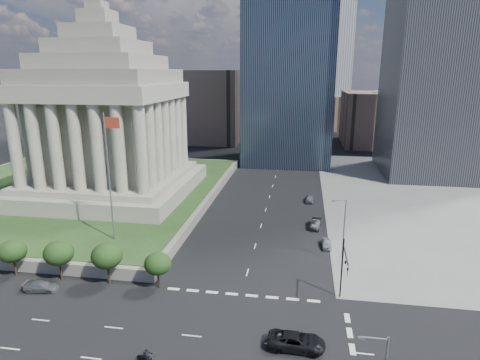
% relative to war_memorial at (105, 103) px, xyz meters
% --- Properties ---
extents(ground, '(500.00, 500.00, 0.00)m').
position_rel_war_memorial_xyz_m(ground, '(34.00, 52.00, -21.40)').
color(ground, black).
rests_on(ground, ground).
extents(sidewalk_ne, '(68.00, 90.00, 0.03)m').
position_rel_war_memorial_xyz_m(sidewalk_ne, '(80.00, 12.00, -21.38)').
color(sidewalk_ne, slate).
rests_on(sidewalk_ne, ground).
extents(plaza_terrace, '(66.00, 70.00, 1.80)m').
position_rel_war_memorial_xyz_m(plaza_terrace, '(-11.00, 2.00, -20.50)').
color(plaza_terrace, slate).
rests_on(plaza_terrace, ground).
extents(plaza_lawn, '(64.00, 68.00, 0.10)m').
position_rel_war_memorial_xyz_m(plaza_lawn, '(-11.00, 2.00, -19.55)').
color(plaza_lawn, '#243E19').
rests_on(plaza_lawn, plaza_terrace).
extents(war_memorial, '(34.00, 34.00, 39.00)m').
position_rel_war_memorial_xyz_m(war_memorial, '(0.00, 0.00, 0.00)').
color(war_memorial, gray).
rests_on(war_memorial, plaza_lawn).
extents(flagpole, '(2.52, 0.24, 20.00)m').
position_rel_war_memorial_xyz_m(flagpole, '(12.17, -24.00, -8.29)').
color(flagpole, slate).
rests_on(flagpole, plaza_lawn).
extents(midrise_glass, '(26.00, 26.00, 60.00)m').
position_rel_war_memorial_xyz_m(midrise_glass, '(36.00, 47.00, 8.60)').
color(midrise_glass, black).
rests_on(midrise_glass, ground).
extents(building_filler_ne, '(20.00, 30.00, 20.00)m').
position_rel_war_memorial_xyz_m(building_filler_ne, '(66.00, 82.00, -11.40)').
color(building_filler_ne, brown).
rests_on(building_filler_ne, ground).
extents(building_filler_nw, '(24.00, 30.00, 28.00)m').
position_rel_war_memorial_xyz_m(building_filler_nw, '(4.00, 82.00, -7.40)').
color(building_filler_nw, brown).
rests_on(building_filler_nw, ground).
extents(traffic_signal_ne, '(0.30, 5.74, 8.00)m').
position_rel_war_memorial_xyz_m(traffic_signal_ne, '(46.50, -34.30, -16.15)').
color(traffic_signal_ne, black).
rests_on(traffic_signal_ne, ground).
extents(street_lamp_north, '(2.13, 0.22, 10.00)m').
position_rel_war_memorial_xyz_m(street_lamp_north, '(47.33, -23.00, -15.74)').
color(street_lamp_north, slate).
rests_on(street_lamp_north, ground).
extents(pickup_truck, '(2.85, 6.00, 1.65)m').
position_rel_war_memorial_xyz_m(pickup_truck, '(41.24, -43.23, -20.57)').
color(pickup_truck, black).
rests_on(pickup_truck, ground).
extents(suv_grey, '(4.60, 2.41, 1.27)m').
position_rel_war_memorial_xyz_m(suv_grey, '(8.11, -37.16, -20.76)').
color(suv_grey, '#575B5F').
rests_on(suv_grey, ground).
extents(parked_sedan_near, '(3.90, 1.71, 1.31)m').
position_rel_war_memorial_xyz_m(parked_sedan_near, '(45.50, -17.51, -20.75)').
color(parked_sedan_near, '#96989E').
rests_on(parked_sedan_near, ground).
extents(parked_sedan_mid, '(2.24, 4.89, 1.56)m').
position_rel_war_memorial_xyz_m(parked_sedan_mid, '(43.97, -9.29, -20.62)').
color(parked_sedan_mid, black).
rests_on(parked_sedan_mid, ground).
extents(parked_sedan_far, '(2.03, 4.39, 1.46)m').
position_rel_war_memorial_xyz_m(parked_sedan_far, '(43.00, 5.74, -20.67)').
color(parked_sedan_far, slate).
rests_on(parked_sedan_far, ground).
extents(motorcycle_trail, '(2.35, 1.24, 1.69)m').
position_rel_war_memorial_xyz_m(motorcycle_trail, '(26.77, -47.82, -20.55)').
color(motorcycle_trail, black).
rests_on(motorcycle_trail, ground).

